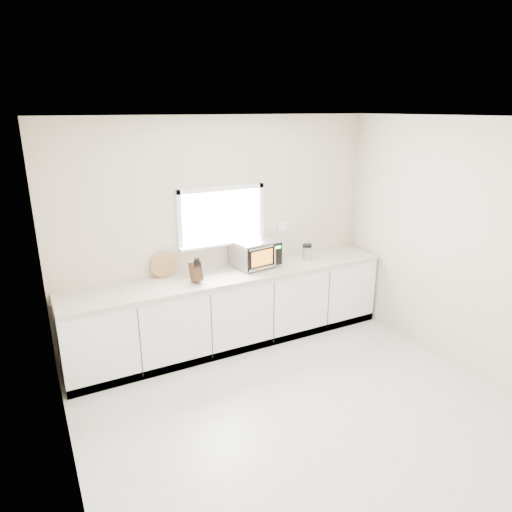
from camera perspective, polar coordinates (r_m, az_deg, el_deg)
ground at (r=4.52m, az=6.86°, el=-19.92°), size 4.00×4.00×0.00m
back_wall at (r=5.50m, az=-4.35°, el=3.17°), size 4.00×0.17×2.70m
cabinets at (r=5.56m, az=-2.91°, el=-6.77°), size 3.92×0.60×0.88m
countertop at (r=5.38m, az=-2.94°, el=-2.35°), size 3.92×0.64×0.04m
microwave at (r=5.54m, az=-0.02°, el=0.41°), size 0.57×0.47×0.33m
knife_block at (r=5.10m, az=-7.54°, el=-1.86°), size 0.10×0.21×0.30m
cutting_board at (r=5.30m, az=-11.51°, el=-1.08°), size 0.30×0.07×0.30m
coffee_grinder at (r=5.84m, az=6.39°, el=0.51°), size 0.13×0.13×0.21m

